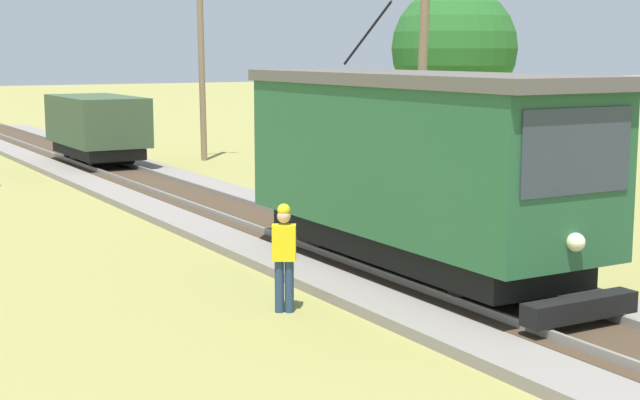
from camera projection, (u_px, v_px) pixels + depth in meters
name	position (u px, v px, depth m)	size (l,w,h in m)	color
red_tram	(415.00, 163.00, 17.06)	(2.60, 8.54, 4.79)	#235633
freight_car	(97.00, 126.00, 33.95)	(2.40, 5.20, 2.31)	#384C33
utility_pole_mid	(422.00, 65.00, 24.09)	(1.40, 0.54, 7.50)	#7A664C
utility_pole_far	(201.00, 59.00, 36.50)	(1.40, 0.43, 7.63)	#7A664C
second_worker	(284.00, 253.00, 15.22)	(0.45, 0.40, 1.78)	navy
tree_left_far	(454.00, 49.00, 33.82)	(4.49, 4.49, 6.55)	#4C3823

